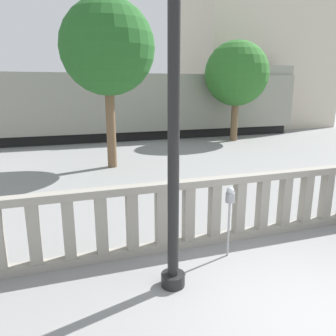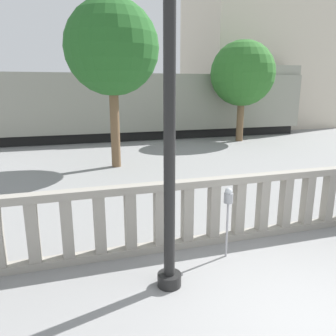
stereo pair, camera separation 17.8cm
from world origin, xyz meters
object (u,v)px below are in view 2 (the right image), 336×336
tree_left (112,48)px  tree_right (243,74)px  parking_meter (228,202)px  train_near (99,106)px  lamppost (170,60)px

tree_left → tree_right: (7.81, 4.24, -0.67)m
tree_left → parking_meter: bearing=-83.2°
train_near → parking_meter: bearing=-86.8°
lamppost → train_near: lamppost is taller
lamppost → tree_right: 14.97m
lamppost → tree_left: bearing=87.4°
parking_meter → train_near: size_ratio=0.05×
parking_meter → train_near: 14.77m
parking_meter → train_near: bearing=93.2°
parking_meter → train_near: (-0.82, 14.72, 0.91)m
train_near → tree_right: tree_right is taller
lamppost → tree_right: size_ratio=1.13×
parking_meter → tree_left: tree_left is taller
lamppost → parking_meter: lamppost is taller
parking_meter → tree_right: bearing=60.0°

